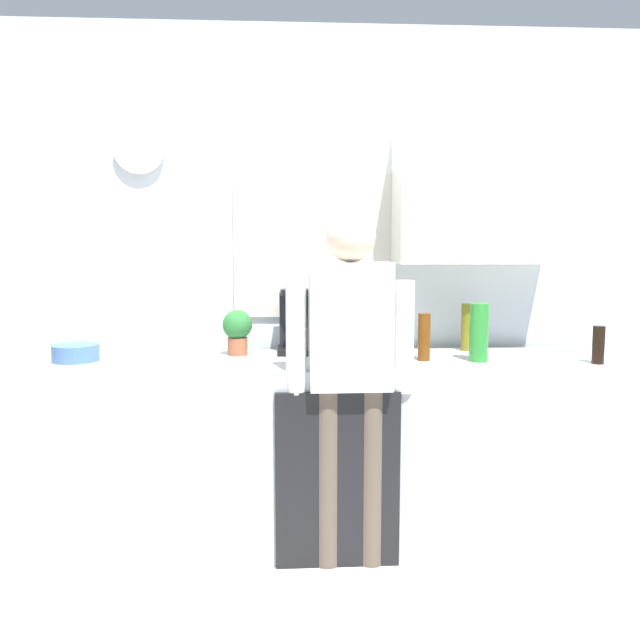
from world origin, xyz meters
The scene contains 13 objects.
ground_plane centered at (0.00, 0.00, 0.00)m, with size 8.00×8.00×0.00m, color silver.
kitchen_counter centered at (0.00, 0.30, 0.45)m, with size 3.02×0.64×0.90m, color #B2B7BC.
dishwasher_panel centered at (-0.06, -0.03, 0.40)m, with size 0.56×0.02×0.81m, color black.
back_wall_assembly centered at (0.09, 0.70, 1.36)m, with size 4.62×0.42×2.60m.
coffee_maker centered at (-0.22, 0.51, 1.05)m, with size 0.20×0.20×0.33m.
bottle_clear_soda centered at (0.64, 0.20, 1.04)m, with size 0.09×0.09×0.28m, color #2D8C33.
bottle_amber_beer centered at (0.38, 0.23, 1.01)m, with size 0.06×0.06×0.23m, color brown.
bottle_dark_sauce centered at (1.18, 0.10, 0.99)m, with size 0.06×0.06×0.18m, color black.
bottle_olive_oil centered at (0.67, 0.52, 1.02)m, with size 0.06×0.06×0.25m, color olive.
cup_white_mug centered at (-0.90, 0.07, 0.95)m, with size 0.08×0.08×0.10m, color white.
mixing_bowl centered at (-1.29, 0.32, 0.94)m, with size 0.22×0.22×0.08m, color #4C72A5.
potted_plant centered at (-0.53, 0.45, 1.03)m, with size 0.15×0.15×0.23m.
person_at_sink centered at (0.00, 0.00, 0.95)m, with size 0.57×0.22×1.60m.
Camera 1 is at (-0.30, -2.87, 1.46)m, focal length 36.93 mm.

